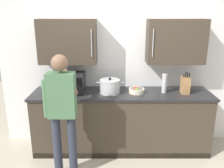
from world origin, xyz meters
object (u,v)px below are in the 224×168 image
(microwave_oven, at_px, (66,83))
(person_figure, at_px, (62,107))
(thermos_flask, at_px, (165,83))
(stock_pot, at_px, (110,86))
(knife_block, at_px, (186,85))
(fruit_bowl, at_px, (137,90))

(microwave_oven, bearing_deg, person_figure, -82.84)
(thermos_flask, bearing_deg, stock_pot, -178.64)
(thermos_flask, xyz_separation_m, knife_block, (0.30, -0.04, -0.02))
(knife_block, bearing_deg, microwave_oven, 177.76)
(knife_block, relative_size, person_figure, 0.21)
(stock_pot, bearing_deg, fruit_bowl, -0.47)
(fruit_bowl, relative_size, stock_pot, 0.58)
(thermos_flask, xyz_separation_m, stock_pot, (-0.82, -0.02, -0.04))
(person_figure, bearing_deg, microwave_oven, 97.16)
(stock_pot, relative_size, knife_block, 1.17)
(fruit_bowl, distance_m, person_figure, 1.18)
(microwave_oven, height_order, fruit_bowl, microwave_oven)
(stock_pot, distance_m, knife_block, 1.12)
(thermos_flask, relative_size, fruit_bowl, 1.25)
(stock_pot, height_order, knife_block, knife_block)
(thermos_flask, bearing_deg, knife_block, -7.75)
(thermos_flask, height_order, person_figure, person_figure)
(fruit_bowl, xyz_separation_m, person_figure, (-0.99, -0.64, -0.01))
(microwave_oven, distance_m, stock_pot, 0.68)
(thermos_flask, distance_m, knife_block, 0.31)
(fruit_bowl, height_order, person_figure, person_figure)
(thermos_flask, relative_size, knife_block, 0.85)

